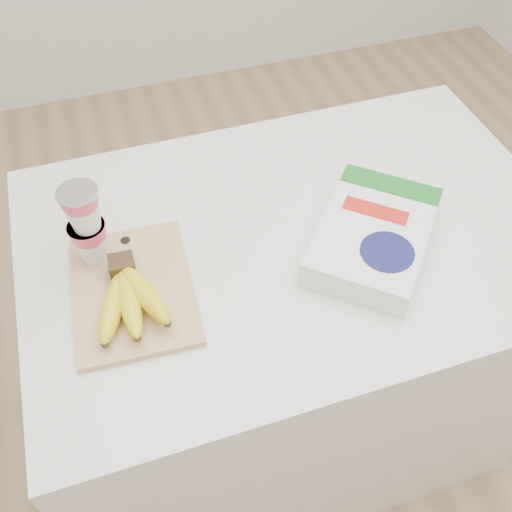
{
  "coord_description": "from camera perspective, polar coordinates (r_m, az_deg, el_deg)",
  "views": [
    {
      "loc": [
        -0.34,
        -0.75,
        1.76
      ],
      "look_at": [
        -0.12,
        -0.07,
        0.91
      ],
      "focal_mm": 40.0,
      "sensor_mm": 36.0,
      "label": 1
    }
  ],
  "objects": [
    {
      "name": "yogurt_stack",
      "position": [
        1.12,
        -16.66,
        3.15
      ],
      "size": [
        0.08,
        0.08,
        0.18
      ],
      "color": "white",
      "rests_on": "cutting_board"
    },
    {
      "name": "cereal_box",
      "position": [
        1.18,
        11.63,
        1.98
      ],
      "size": [
        0.36,
        0.37,
        0.07
      ],
      "rotation": [
        0.0,
        0.0,
        -0.71
      ],
      "color": "white",
      "rests_on": "table"
    },
    {
      "name": "cutting_board",
      "position": [
        1.13,
        -12.18,
        -3.33
      ],
      "size": [
        0.24,
        0.32,
        0.02
      ],
      "primitive_type": "cube",
      "rotation": [
        0.0,
        0.0,
        -0.06
      ],
      "color": "#D8BA76",
      "rests_on": "table"
    },
    {
      "name": "bananas",
      "position": [
        1.08,
        -12.63,
        -4.04
      ],
      "size": [
        0.15,
        0.2,
        0.06
      ],
      "color": "#382816",
      "rests_on": "cutting_board"
    },
    {
      "name": "room",
      "position": [
        0.92,
        6.03,
        23.23
      ],
      "size": [
        4.0,
        4.0,
        4.0
      ],
      "color": "tan",
      "rests_on": "ground"
    },
    {
      "name": "table",
      "position": [
        1.56,
        3.3,
        -8.41
      ],
      "size": [
        1.16,
        0.77,
        0.87
      ],
      "primitive_type": "cube",
      "color": "silver",
      "rests_on": "ground"
    }
  ]
}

